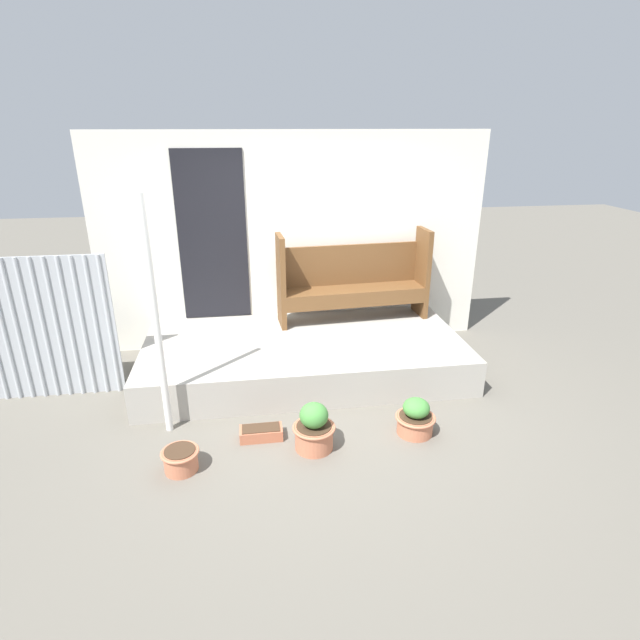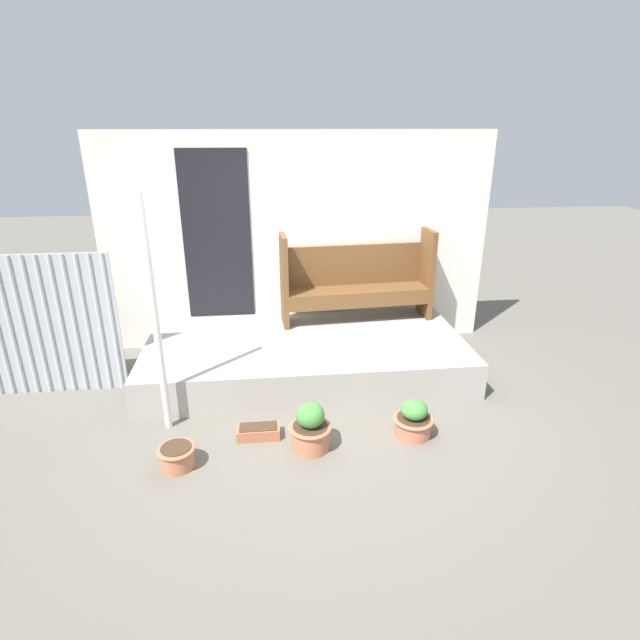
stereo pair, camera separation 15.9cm
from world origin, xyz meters
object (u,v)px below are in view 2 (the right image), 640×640
object	(u,v)px
bench	(356,278)
flower_pot_left	(177,456)
planter_box_rect	(258,432)
flower_pot_right	(413,420)
flower_pot_middle	(310,429)
support_post	(155,320)

from	to	relation	value
bench	flower_pot_left	distance (m)	2.99
bench	planter_box_rect	distance (m)	2.36
bench	flower_pot_right	distance (m)	2.11
flower_pot_middle	flower_pot_right	xyz separation A→B (m)	(0.95, 0.09, -0.04)
bench	flower_pot_right	bearing A→B (deg)	-88.14
support_post	planter_box_rect	world-z (taller)	support_post
support_post	flower_pot_right	distance (m)	2.46
bench	flower_pot_left	size ratio (longest dim) A/B	5.89
flower_pot_left	flower_pot_right	xyz separation A→B (m)	(2.07, 0.23, 0.05)
flower_pot_left	flower_pot_middle	size ratio (longest dim) A/B	0.71
flower_pot_left	flower_pot_middle	distance (m)	1.13
bench	flower_pot_middle	distance (m)	2.30
bench	flower_pot_left	world-z (taller)	bench
flower_pot_right	planter_box_rect	xyz separation A→B (m)	(-1.40, 0.12, -0.10)
flower_pot_left	flower_pot_middle	bearing A→B (deg)	6.94
flower_pot_right	flower_pot_middle	bearing A→B (deg)	-174.48
bench	flower_pot_middle	size ratio (longest dim) A/B	4.17
flower_pot_left	flower_pot_right	size ratio (longest dim) A/B	0.85
support_post	planter_box_rect	xyz separation A→B (m)	(0.84, -0.27, -1.03)
support_post	flower_pot_right	xyz separation A→B (m)	(2.24, -0.39, -0.93)
flower_pot_left	support_post	bearing A→B (deg)	105.77
flower_pot_right	flower_pot_left	bearing A→B (deg)	-173.71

